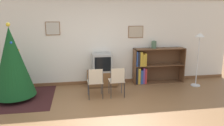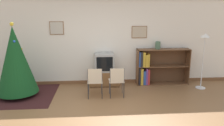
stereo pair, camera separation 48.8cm
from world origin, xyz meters
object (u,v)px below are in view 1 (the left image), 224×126
at_px(christmas_tree, 12,62).
at_px(vase, 154,44).
at_px(tv_console, 102,79).
at_px(folding_chair_right, 117,80).
at_px(standing_lamp, 199,45).
at_px(bookshelf, 150,67).
at_px(folding_chair_left, 95,81).
at_px(television, 102,63).

xyz_separation_m(christmas_tree, vase, (4.02, 0.75, 0.25)).
bearing_deg(christmas_tree, tv_console, 15.36).
height_order(folding_chair_right, standing_lamp, standing_lamp).
bearing_deg(folding_chair_right, bookshelf, 39.23).
xyz_separation_m(folding_chair_left, standing_lamp, (3.15, 0.50, 0.79)).
relative_size(christmas_tree, television, 3.40).
height_order(tv_console, television, television).
bearing_deg(tv_console, bookshelf, 2.27).
bearing_deg(bookshelf, standing_lamp, -21.03).
bearing_deg(standing_lamp, tv_console, 171.04).
bearing_deg(television, bookshelf, 2.37).
bearing_deg(tv_console, television, -90.00).
bearing_deg(bookshelf, tv_console, -177.73).
distance_m(tv_console, television, 0.50).
distance_m(christmas_tree, tv_console, 2.57).
distance_m(christmas_tree, television, 2.47).
relative_size(christmas_tree, folding_chair_right, 2.41).
relative_size(christmas_tree, tv_console, 2.17).
bearing_deg(folding_chair_left, christmas_tree, 171.74).
xyz_separation_m(folding_chair_left, folding_chair_right, (0.58, 0.00, 0.00)).
bearing_deg(tv_console, folding_chair_right, -73.19).
relative_size(christmas_tree, bookshelf, 1.21).
bearing_deg(christmas_tree, folding_chair_left, -8.26).
distance_m(tv_console, folding_chair_left, 1.02).
distance_m(folding_chair_right, vase, 1.89).
relative_size(television, folding_chair_left, 0.71).
bearing_deg(tv_console, christmas_tree, -164.64).
relative_size(folding_chair_left, standing_lamp, 0.50).
distance_m(folding_chair_left, bookshelf, 2.08).
distance_m(tv_console, folding_chair_right, 1.02).
bearing_deg(bookshelf, christmas_tree, -169.66).
height_order(christmas_tree, bookshelf, christmas_tree).
height_order(tv_console, folding_chair_left, folding_chair_left).
bearing_deg(tv_console, folding_chair_left, -106.81).
distance_m(television, vase, 1.73).
xyz_separation_m(christmas_tree, television, (2.37, 0.65, -0.25)).
relative_size(folding_chair_right, vase, 3.52).
distance_m(television, standing_lamp, 2.94).
xyz_separation_m(folding_chair_left, vase, (1.94, 1.06, 0.76)).
xyz_separation_m(television, folding_chair_right, (0.29, -0.95, -0.27)).
bearing_deg(folding_chair_left, bookshelf, 29.15).
height_order(bookshelf, vase, vase).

